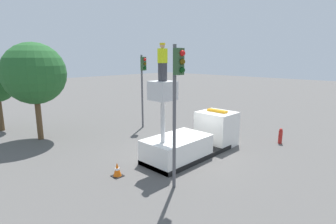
{
  "coord_description": "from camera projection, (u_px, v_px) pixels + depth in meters",
  "views": [
    {
      "loc": [
        -10.68,
        -8.81,
        5.38
      ],
      "look_at": [
        -2.58,
        -0.93,
        3.03
      ],
      "focal_mm": 28.0,
      "sensor_mm": 36.0,
      "label": 1
    }
  ],
  "objects": [
    {
      "name": "traffic_light_across",
      "position": [
        143.0,
        77.0,
        19.76
      ],
      "size": [
        0.34,
        0.57,
        5.58
      ],
      "color": "#515156",
      "rests_on": "ground"
    },
    {
      "name": "ground_plane",
      "position": [
        188.0,
        156.0,
        14.61
      ],
      "size": [
        120.0,
        120.0,
        0.0
      ],
      "primitive_type": "plane",
      "color": "#565451"
    },
    {
      "name": "traffic_cone_rear",
      "position": [
        117.0,
        170.0,
        12.05
      ],
      "size": [
        0.48,
        0.48,
        0.66
      ],
      "color": "black",
      "rests_on": "ground"
    },
    {
      "name": "worker",
      "position": [
        163.0,
        62.0,
        12.16
      ],
      "size": [
        0.4,
        0.26,
        1.75
      ],
      "color": "#38383D",
      "rests_on": "bucket_truck"
    },
    {
      "name": "fire_hydrant",
      "position": [
        280.0,
        136.0,
        16.65
      ],
      "size": [
        0.48,
        0.24,
        0.99
      ],
      "color": "#B2231E",
      "rests_on": "ground"
    },
    {
      "name": "bucket_truck",
      "position": [
        195.0,
        139.0,
        14.8
      ],
      "size": [
        6.4,
        2.19,
        4.29
      ],
      "color": "black",
      "rests_on": "ground"
    },
    {
      "name": "tree_left_bg",
      "position": [
        34.0,
        74.0,
        16.78
      ],
      "size": [
        3.95,
        3.95,
        6.36
      ],
      "color": "brown",
      "rests_on": "ground"
    },
    {
      "name": "traffic_light_pole",
      "position": [
        177.0,
        90.0,
        10.18
      ],
      "size": [
        0.34,
        0.57,
        5.88
      ],
      "color": "#515156",
      "rests_on": "ground"
    }
  ]
}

